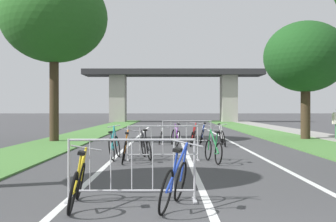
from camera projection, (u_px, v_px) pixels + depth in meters
The scene contains 23 objects.
grass_verge_left at pixel (89, 133), 26.86m from camera, with size 2.75×56.56×0.05m, color #477A38.
grass_verge_right at pixel (264, 133), 26.90m from camera, with size 2.75×56.56×0.05m, color #477A38.
sidewalk_path_right at pixel (301, 133), 26.90m from camera, with size 2.01×56.56×0.08m, color gray.
lane_stripe_center at pixel (180, 141), 20.10m from camera, with size 0.14×32.72×0.01m, color silver.
lane_stripe_right_lane at pixel (229, 141), 20.11m from camera, with size 0.14×32.72×0.01m, color silver.
lane_stripe_left_lane at pixel (131, 141), 20.09m from camera, with size 0.14×32.72×0.01m, color silver.
overpass_bridge at pixel (172, 85), 50.46m from camera, with size 21.44×4.23×6.25m.
tree_left_oak_mid at pixel (53, 18), 19.66m from camera, with size 5.01×5.01×8.00m.
tree_right_maple_mid at pixel (304, 57), 21.10m from camera, with size 4.18×4.18×5.97m.
crowd_barrier_nearest at pixel (130, 171), 6.98m from camera, with size 2.16×0.47×1.05m.
crowd_barrier_second at pixel (162, 143), 12.53m from camera, with size 2.17×0.54×1.05m.
crowd_barrier_third at pixel (186, 133), 18.08m from camera, with size 2.18×0.55×1.05m.
bicycle_blue_0 at pixel (201, 136), 18.46m from camera, with size 0.52×1.68×0.95m.
bicycle_orange_1 at pixel (123, 149), 12.05m from camera, with size 0.50×1.65×0.97m.
bicycle_white_2 at pixel (221, 137), 17.55m from camera, with size 0.51×1.72×0.95m.
bicycle_purple_3 at pixel (174, 137), 17.70m from camera, with size 0.55×1.68×0.96m.
bicycle_green_4 at pixel (212, 150), 12.07m from camera, with size 0.45×1.64×0.97m.
bicycle_teal_5 at pixel (113, 146), 12.91m from camera, with size 0.42×1.74×1.04m.
bicycle_silver_6 at pixel (159, 136), 18.63m from camera, with size 0.53×1.56×0.86m.
bicycle_red_7 at pixel (192, 137), 17.56m from camera, with size 0.62×1.67×0.99m.
bicycle_black_8 at pixel (144, 147), 12.99m from camera, with size 0.66×1.59×0.93m.
bicycle_yellow_9 at pixel (76, 184), 6.57m from camera, with size 0.51×1.71×0.94m.
bicycle_blue_10 at pixel (173, 183), 6.49m from camera, with size 0.77×1.64×1.04m.
Camera 1 is at (-0.65, -3.73, 1.54)m, focal length 44.79 mm.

